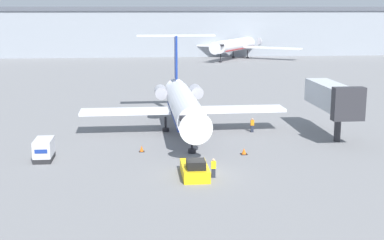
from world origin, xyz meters
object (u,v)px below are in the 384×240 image
(airplane_main, at_px, (184,104))
(jet_bridge, at_px, (332,97))
(traffic_cone_left, at_px, (142,149))
(traffic_cone_right, at_px, (244,151))
(pushback_tug, at_px, (195,170))
(worker_by_wing, at_px, (252,125))
(airplane_parked_far_left, at_px, (239,44))
(worker_near_tug, at_px, (214,168))
(luggage_cart, at_px, (44,150))

(airplane_main, relative_size, jet_bridge, 2.23)
(traffic_cone_left, relative_size, jet_bridge, 0.06)
(airplane_main, bearing_deg, traffic_cone_right, -63.13)
(pushback_tug, height_order, worker_by_wing, pushback_tug)
(worker_by_wing, relative_size, airplane_parked_far_left, 0.05)
(pushback_tug, xyz_separation_m, worker_by_wing, (8.22, 15.74, 0.24))
(pushback_tug, relative_size, traffic_cone_left, 7.25)
(jet_bridge, bearing_deg, worker_near_tug, -138.63)
(airplane_main, height_order, airplane_parked_far_left, airplane_parked_far_left)
(luggage_cart, height_order, airplane_parked_far_left, airplane_parked_far_left)
(luggage_cart, distance_m, jet_bridge, 30.70)
(airplane_parked_far_left, bearing_deg, luggage_cart, -110.32)
(traffic_cone_left, bearing_deg, pushback_tug, -62.21)
(pushback_tug, xyz_separation_m, luggage_cart, (-13.51, 6.33, 0.40))
(luggage_cart, bearing_deg, airplane_main, 36.14)
(luggage_cart, height_order, worker_by_wing, luggage_cart)
(pushback_tug, distance_m, worker_by_wing, 17.76)
(traffic_cone_left, xyz_separation_m, jet_bridge, (20.77, 4.20, 4.15))
(airplane_main, height_order, worker_by_wing, airplane_main)
(pushback_tug, height_order, jet_bridge, jet_bridge)
(pushback_tug, bearing_deg, jet_bridge, 37.65)
(luggage_cart, distance_m, worker_near_tug, 16.49)
(worker_by_wing, xyz_separation_m, jet_bridge, (8.12, -3.13, 3.59))
(worker_near_tug, height_order, traffic_cone_right, worker_near_tug)
(airplane_parked_far_left, bearing_deg, jet_bridge, -94.36)
(worker_near_tug, height_order, traffic_cone_left, worker_near_tug)
(luggage_cart, relative_size, worker_near_tug, 1.85)
(traffic_cone_right, xyz_separation_m, jet_bridge, (10.87, 6.14, 4.16))
(worker_by_wing, bearing_deg, worker_near_tug, -112.47)
(airplane_main, distance_m, luggage_cart, 17.37)
(worker_near_tug, xyz_separation_m, jet_bridge, (14.82, 13.05, 3.59))
(airplane_main, distance_m, airplane_parked_far_left, 92.67)
(luggage_cart, relative_size, traffic_cone_right, 4.62)
(luggage_cart, distance_m, traffic_cone_left, 9.34)
(airplane_main, xyz_separation_m, worker_by_wing, (7.82, -0.74, -2.45))
(airplane_main, height_order, traffic_cone_right, airplane_main)
(pushback_tug, distance_m, airplane_parked_far_left, 108.85)
(worker_near_tug, distance_m, traffic_cone_right, 7.98)
(traffic_cone_right, bearing_deg, luggage_cart, -179.56)
(luggage_cart, height_order, jet_bridge, jet_bridge)
(airplane_main, relative_size, worker_near_tug, 14.80)
(traffic_cone_right, bearing_deg, airplane_main, 116.87)
(worker_near_tug, bearing_deg, airplane_main, 93.82)
(airplane_main, bearing_deg, luggage_cart, -143.86)
(luggage_cart, bearing_deg, jet_bridge, 11.89)
(airplane_main, xyz_separation_m, traffic_cone_right, (5.07, -10.01, -3.01))
(airplane_parked_far_left, bearing_deg, airplane_main, -104.42)
(luggage_cart, height_order, worker_near_tug, luggage_cart)
(pushback_tug, height_order, traffic_cone_right, pushback_tug)
(traffic_cone_right, height_order, airplane_parked_far_left, airplane_parked_far_left)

